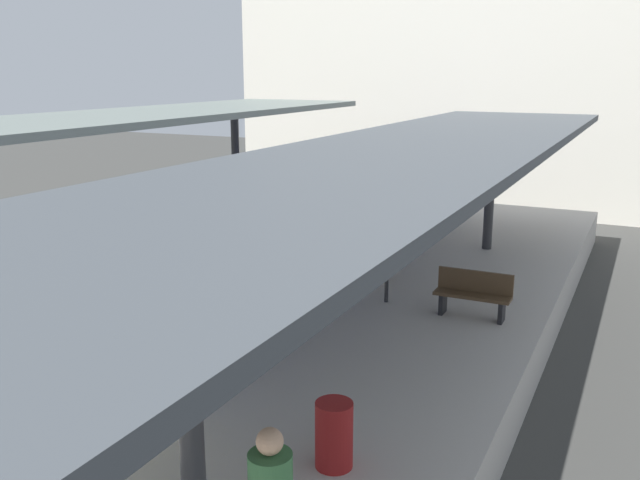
{
  "coord_description": "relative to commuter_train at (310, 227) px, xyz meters",
  "views": [
    {
      "loc": [
        7.42,
        -9.58,
        5.46
      ],
      "look_at": [
        1.0,
        3.62,
        1.83
      ],
      "focal_mm": 38.47,
      "sensor_mm": 36.0,
      "label": 1
    }
  ],
  "objects": [
    {
      "name": "track_ballast",
      "position": [
        0.0,
        -5.1,
        -1.63
      ],
      "size": [
        3.2,
        28.0,
        0.2
      ],
      "primitive_type": "cube",
      "color": "#4C4742",
      "rests_on": "ground_plane"
    },
    {
      "name": "canopy_right",
      "position": [
        3.8,
        -3.7,
        2.39
      ],
      "size": [
        4.18,
        21.0,
        3.23
      ],
      "color": "#333335",
      "rests_on": "platform_right"
    },
    {
      "name": "rail_near_side",
      "position": [
        -0.72,
        -5.1,
        -1.46
      ],
      "size": [
        0.08,
        28.0,
        0.14
      ],
      "primitive_type": "cube",
      "color": "slate",
      "rests_on": "track_ballast"
    },
    {
      "name": "platform_bench",
      "position": [
        4.69,
        -2.58,
        -0.26
      ],
      "size": [
        1.4,
        0.41,
        0.86
      ],
      "color": "black",
      "rests_on": "platform_right"
    },
    {
      "name": "rail_far_side",
      "position": [
        0.72,
        -5.1,
        -1.46
      ],
      "size": [
        0.08,
        28.0,
        0.14
      ],
      "primitive_type": "cube",
      "color": "slate",
      "rests_on": "track_ballast"
    },
    {
      "name": "litter_bin",
      "position": [
        4.46,
        -8.24,
        -0.33
      ],
      "size": [
        0.44,
        0.44,
        0.8
      ],
      "primitive_type": "cylinder",
      "color": "maroon",
      "rests_on": "platform_right"
    },
    {
      "name": "platform_sign",
      "position": [
        2.95,
        -2.5,
        0.9
      ],
      "size": [
        0.9,
        0.08,
        2.21
      ],
      "color": "#262628",
      "rests_on": "platform_right"
    },
    {
      "name": "passenger_mid_platform",
      "position": [
        2.31,
        -1.23,
        0.11
      ],
      "size": [
        0.36,
        0.36,
        1.62
      ],
      "color": "#998460",
      "rests_on": "platform_right"
    },
    {
      "name": "platform_right",
      "position": [
        3.8,
        -5.1,
        -1.23
      ],
      "size": [
        4.4,
        28.0,
        1.0
      ],
      "primitive_type": "cube",
      "color": "#ADA8A0",
      "rests_on": "ground_plane"
    },
    {
      "name": "station_building_backdrop",
      "position": [
        -0.29,
        14.9,
        3.77
      ],
      "size": [
        18.0,
        6.0,
        11.0
      ],
      "primitive_type": "cube",
      "color": "beige",
      "rests_on": "ground_plane"
    },
    {
      "name": "canopy_left",
      "position": [
        -3.8,
        -3.7,
        2.63
      ],
      "size": [
        4.18,
        21.0,
        3.49
      ],
      "color": "#333335",
      "rests_on": "platform_left"
    },
    {
      "name": "passenger_far_end",
      "position": [
        -5.2,
        0.32,
        0.08
      ],
      "size": [
        0.36,
        0.36,
        1.57
      ],
      "color": "#998460",
      "rests_on": "platform_left"
    },
    {
      "name": "commuter_train",
      "position": [
        0.0,
        0.0,
        0.0
      ],
      "size": [
        2.78,
        15.6,
        3.1
      ],
      "color": "#38428C",
      "rests_on": "track_ballast"
    },
    {
      "name": "platform_left",
      "position": [
        -3.8,
        -5.1,
        -1.23
      ],
      "size": [
        4.4,
        28.0,
        1.0
      ],
      "primitive_type": "cube",
      "color": "#ADA8A0",
      "rests_on": "ground_plane"
    },
    {
      "name": "ground_plane",
      "position": [
        0.0,
        -5.1,
        -1.73
      ],
      "size": [
        80.0,
        80.0,
        0.0
      ],
      "primitive_type": "plane",
      "color": "#383835"
    }
  ]
}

